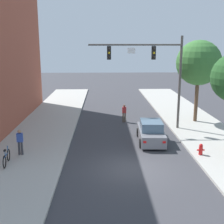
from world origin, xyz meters
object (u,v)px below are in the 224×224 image
object	(u,v)px
pedestrian_sidewalk_left_walker	(20,141)
street_tree_second	(199,63)
traffic_signal_mast	(154,65)
fire_hydrant	(201,149)
car_lead_grey	(151,132)
pedestrian_crossing_road	(124,112)
bicycle_leaning	(6,158)

from	to	relation	value
pedestrian_sidewalk_left_walker	street_tree_second	bearing A→B (deg)	30.35
traffic_signal_mast	fire_hydrant	size ratio (longest dim) A/B	10.42
car_lead_grey	street_tree_second	distance (m)	8.62
car_lead_grey	pedestrian_sidewalk_left_walker	world-z (taller)	pedestrian_sidewalk_left_walker
car_lead_grey	fire_hydrant	size ratio (longest dim) A/B	5.98
car_lead_grey	pedestrian_sidewalk_left_walker	distance (m)	9.10
pedestrian_crossing_road	street_tree_second	xyz separation A→B (m)	(6.47, -0.40, 4.48)
traffic_signal_mast	car_lead_grey	distance (m)	5.65
car_lead_grey	pedestrian_crossing_road	size ratio (longest dim) A/B	2.63
street_tree_second	car_lead_grey	bearing A→B (deg)	-132.96
traffic_signal_mast	pedestrian_crossing_road	distance (m)	5.59
traffic_signal_mast	pedestrian_crossing_road	bearing A→B (deg)	130.07
traffic_signal_mast	street_tree_second	world-z (taller)	traffic_signal_mast
car_lead_grey	pedestrian_sidewalk_left_walker	xyz separation A→B (m)	(-8.69, -2.68, 0.34)
fire_hydrant	car_lead_grey	bearing A→B (deg)	131.66
bicycle_leaning	fire_hydrant	bearing A→B (deg)	5.62
pedestrian_sidewalk_left_walker	bicycle_leaning	bearing A→B (deg)	-104.88
traffic_signal_mast	fire_hydrant	world-z (taller)	traffic_signal_mast
fire_hydrant	pedestrian_sidewalk_left_walker	bearing A→B (deg)	178.26
pedestrian_sidewalk_left_walker	street_tree_second	xyz separation A→B (m)	(13.63, 7.98, 4.33)
pedestrian_sidewalk_left_walker	car_lead_grey	bearing A→B (deg)	17.13
car_lead_grey	fire_hydrant	bearing A→B (deg)	-48.34
fire_hydrant	street_tree_second	bearing A→B (deg)	74.91
car_lead_grey	street_tree_second	bearing A→B (deg)	47.04
pedestrian_sidewalk_left_walker	street_tree_second	distance (m)	16.37
fire_hydrant	bicycle_leaning	bearing A→B (deg)	-174.38
car_lead_grey	traffic_signal_mast	bearing A→B (deg)	78.70
traffic_signal_mast	pedestrian_sidewalk_left_walker	size ratio (longest dim) A/B	4.57
pedestrian_sidewalk_left_walker	bicycle_leaning	distance (m)	1.64
pedestrian_sidewalk_left_walker	fire_hydrant	size ratio (longest dim) A/B	2.28
traffic_signal_mast	pedestrian_crossing_road	size ratio (longest dim) A/B	4.57
pedestrian_crossing_road	fire_hydrant	size ratio (longest dim) A/B	2.28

